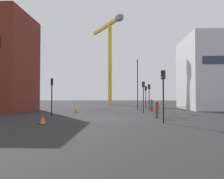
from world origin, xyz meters
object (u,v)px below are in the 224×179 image
Objects in this scene: traffic_light_far at (163,88)px; pedestrian_walking at (152,105)px; traffic_cone_on_verge at (76,110)px; streetlamp_tall at (138,81)px; traffic_cone_striped at (43,120)px; construction_crane at (109,49)px; pedestrian_waiting at (157,108)px; traffic_light_corner at (52,91)px; traffic_light_near at (149,93)px; traffic_light_median at (146,94)px; traffic_light_island at (143,92)px.

traffic_light_far reaches higher than pedestrian_walking.
traffic_light_far reaches higher than traffic_cone_on_verge.
streetlamp_tall is 18.62m from traffic_cone_striped.
construction_crane is 35.77m from pedestrian_waiting.
streetlamp_tall is at bearing 47.26° from traffic_light_corner.
traffic_light_far is (0.96, -15.14, -1.59)m from streetlamp_tall.
traffic_cone_on_verge is (1.22, 6.00, -2.36)m from traffic_light_corner.
traffic_light_far is 3.85m from pedestrian_waiting.
traffic_cone_striped is at bearing -117.20° from streetlamp_tall.
streetlamp_tall reaches higher than traffic_cone_striped.
traffic_light_corner is 0.95× the size of traffic_light_far.
traffic_light_near is at bearing -25.21° from streetlamp_tall.
construction_crane is 11.80× the size of pedestrian_waiting.
traffic_light_median is 0.89× the size of traffic_light_far.
traffic_light_island is at bearing -77.65° from construction_crane.
traffic_light_median is (6.98, -17.70, -11.06)m from construction_crane.
pedestrian_walking is 0.97× the size of pedestrian_waiting.
construction_crane is at bearing 100.99° from pedestrian_waiting.
traffic_cone_on_verge is (-9.26, 10.83, -2.50)m from traffic_light_far.
traffic_light_corner reaches higher than pedestrian_walking.
pedestrian_walking is at bearing 51.58° from traffic_cone_striped.
traffic_light_far is 2.46× the size of pedestrian_walking.
traffic_light_median is at bearing -68.47° from construction_crane.
traffic_light_island is at bearing -98.14° from traffic_light_median.
streetlamp_tall is 2.53m from traffic_light_near.
traffic_light_island is 11.16m from traffic_light_corner.
traffic_light_corner is at bearing -97.48° from construction_crane.
traffic_light_near reaches higher than pedestrian_walking.
pedestrian_walking is (-0.04, -2.95, -1.59)m from traffic_light_near.
traffic_cone_striped is at bearing -90.00° from traffic_cone_on_verge.
traffic_light_corner is 1.03× the size of traffic_light_near.
streetlamp_tall reaches higher than traffic_light_far.
traffic_light_median is at bearing 51.08° from traffic_light_corner.
traffic_light_median is at bearing 81.86° from traffic_light_island.
construction_crane is at bearing 85.54° from traffic_cone_striped.
construction_crane is 38.39m from traffic_light_far.
construction_crane is 5.24× the size of traffic_light_island.
traffic_light_far is 6.73× the size of traffic_cone_striped.
traffic_light_island is 9.02m from traffic_cone_on_verge.
construction_crane reaches higher than traffic_light_island.
traffic_light_far reaches higher than traffic_light_near.
traffic_light_corner reaches higher than traffic_cone_on_verge.
pedestrian_waiting is (0.99, -11.72, -3.36)m from streetlamp_tall.
traffic_light_near is at bearing 57.24° from traffic_cone_striped.
construction_crane is at bearing 107.71° from traffic_light_near.
streetlamp_tall is 10.21m from traffic_cone_on_verge.
traffic_cone_striped is at bearing -173.72° from traffic_light_far.
pedestrian_waiting is at bearing -7.63° from traffic_light_corner.
traffic_light_median is at bearing 90.21° from traffic_light_near.
traffic_light_island reaches higher than traffic_light_near.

